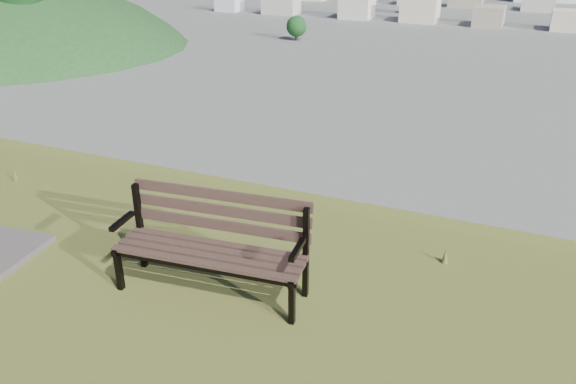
% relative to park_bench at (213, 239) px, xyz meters
% --- Properties ---
extents(park_bench, '(2.01, 0.82, 1.02)m').
position_rel_park_bench_xyz_m(park_bench, '(0.00, 0.00, 0.00)').
color(park_bench, '#453027').
rests_on(park_bench, hilltop_mesa).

